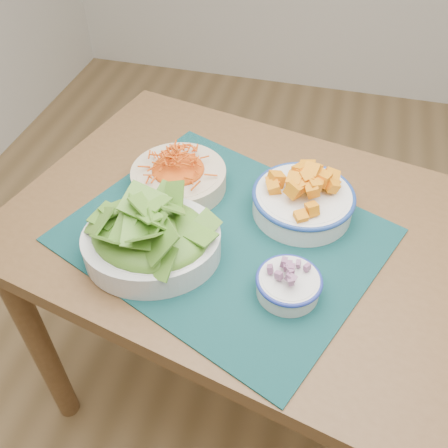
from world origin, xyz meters
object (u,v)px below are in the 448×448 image
object	(u,v)px
placemat	(224,235)
squash_bowl	(304,194)
lettuce_bowl	(151,233)
onion_bowl	(289,282)
carrot_bowl	(179,174)
table	(260,262)

from	to	relation	value
placemat	squash_bowl	size ratio (longest dim) A/B	2.22
squash_bowl	lettuce_bowl	xyz separation A→B (m)	(-0.27, -0.20, 0.01)
onion_bowl	placemat	bearing A→B (deg)	142.96
carrot_bowl	squash_bowl	world-z (taller)	squash_bowl
lettuce_bowl	onion_bowl	world-z (taller)	lettuce_bowl
table	lettuce_bowl	distance (m)	0.30
squash_bowl	placemat	bearing A→B (deg)	-143.10
squash_bowl	lettuce_bowl	distance (m)	0.33
table	placemat	world-z (taller)	placemat
lettuce_bowl	onion_bowl	distance (m)	0.28
lettuce_bowl	table	bearing A→B (deg)	16.85
lettuce_bowl	onion_bowl	xyz separation A→B (m)	(0.27, -0.02, -0.03)
carrot_bowl	squash_bowl	xyz separation A→B (m)	(0.28, -0.01, 0.02)
table	placemat	bearing A→B (deg)	-134.41
table	squash_bowl	xyz separation A→B (m)	(0.07, 0.06, 0.17)
placemat	squash_bowl	bearing A→B (deg)	59.35
table	carrot_bowl	bearing A→B (deg)	173.05
onion_bowl	lettuce_bowl	bearing A→B (deg)	174.78
placemat	lettuce_bowl	bearing A→B (deg)	-120.99
lettuce_bowl	onion_bowl	size ratio (longest dim) A/B	2.52
placemat	onion_bowl	size ratio (longest dim) A/B	4.61
carrot_bowl	squash_bowl	bearing A→B (deg)	-2.43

